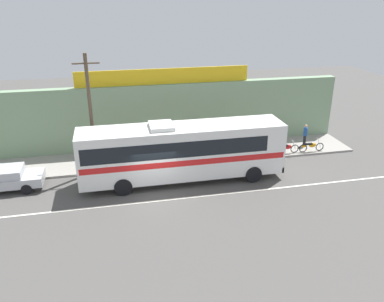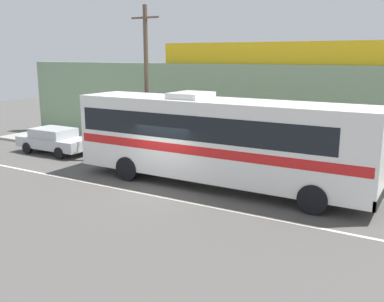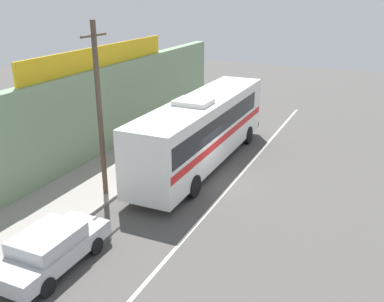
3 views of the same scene
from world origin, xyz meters
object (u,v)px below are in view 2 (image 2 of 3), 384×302
intercity_bus (216,137)px  parked_car (55,140)px  pedestrian_near_shop (296,148)px  utility_pole (147,80)px  motorcycle_red (346,175)px

intercity_bus → parked_car: 10.51m
intercity_bus → parked_car: intercity_bus is taller
parked_car → pedestrian_near_shop: 12.84m
utility_pole → pedestrian_near_shop: (7.31, 1.46, -2.90)m
intercity_bus → pedestrian_near_shop: intercity_bus is taller
utility_pole → intercity_bus: bearing=-25.5°
utility_pole → motorcycle_red: (9.85, -0.09, -3.45)m
motorcycle_red → parked_car: bearing=-174.7°
pedestrian_near_shop → motorcycle_red: bearing=-31.3°
parked_car → pedestrian_near_shop: pedestrian_near_shop is taller
motorcycle_red → intercity_bus: bearing=-152.8°
motorcycle_red → pedestrian_near_shop: bearing=148.7°
parked_car → motorcycle_red: 15.10m
utility_pole → pedestrian_near_shop: 8.00m
parked_car → utility_pole: size_ratio=0.57×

